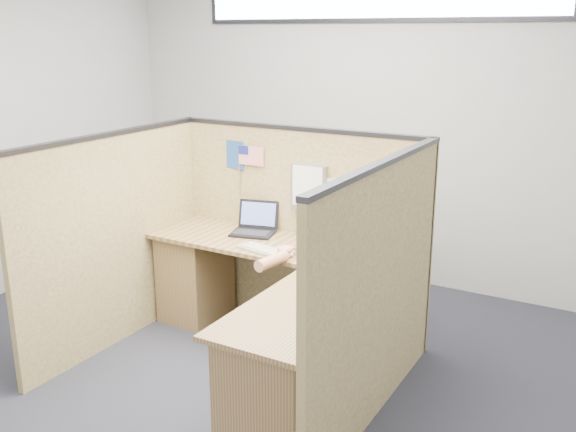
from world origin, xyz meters
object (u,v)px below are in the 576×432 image
Objects in this scene: l_desk at (271,312)px; laptop at (257,225)px; mouse at (286,253)px; keyboard at (265,250)px.

laptop reaches higher than l_desk.
mouse is (0.01, 0.19, 0.36)m from l_desk.
keyboard is (0.29, -0.36, -0.04)m from laptop.
mouse is at bearing 11.57° from keyboard.
l_desk is 4.58× the size of keyboard.
laptop reaches higher than mouse.
laptop is at bearing 129.67° from l_desk.
laptop reaches higher than keyboard.
keyboard is (-0.16, 0.19, 0.35)m from l_desk.
mouse is (0.46, -0.36, -0.03)m from laptop.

